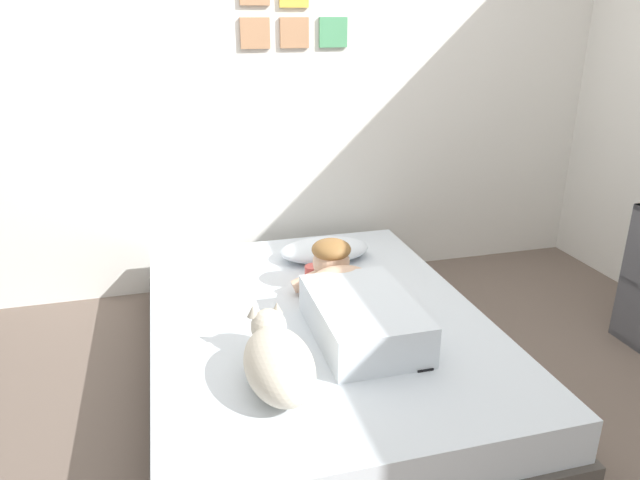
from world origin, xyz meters
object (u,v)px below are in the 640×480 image
object	(u,v)px
person_lying	(353,301)
coffee_cup	(313,272)
bed	(317,345)
cell_phone	(419,361)
dog	(278,359)
pillow	(325,250)

from	to	relation	value
person_lying	coffee_cup	xyz separation A→B (m)	(-0.06, 0.50, -0.07)
bed	person_lying	world-z (taller)	person_lying
person_lying	cell_phone	distance (m)	0.44
bed	dog	bearing A→B (deg)	-120.14
dog	cell_phone	distance (m)	0.59
bed	dog	distance (m)	0.63
person_lying	cell_phone	bearing A→B (deg)	-68.94
pillow	coffee_cup	bearing A→B (deg)	-117.63
person_lying	coffee_cup	distance (m)	0.51
coffee_cup	bed	bearing A→B (deg)	-102.16
bed	person_lying	xyz separation A→B (m)	(0.14, -0.11, 0.27)
pillow	person_lying	world-z (taller)	person_lying
dog	bed	bearing A→B (deg)	59.86
pillow	coffee_cup	world-z (taller)	pillow
dog	coffee_cup	xyz separation A→B (m)	(0.37, 0.88, -0.07)
bed	coffee_cup	world-z (taller)	coffee_cup
coffee_cup	cell_phone	bearing A→B (deg)	-76.90
person_lying	dog	xyz separation A→B (m)	(-0.43, -0.38, -0.00)
bed	cell_phone	xyz separation A→B (m)	(0.29, -0.51, 0.17)
pillow	coffee_cup	distance (m)	0.29
coffee_cup	cell_phone	size ratio (longest dim) A/B	0.89
coffee_cup	person_lying	bearing A→B (deg)	-83.55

